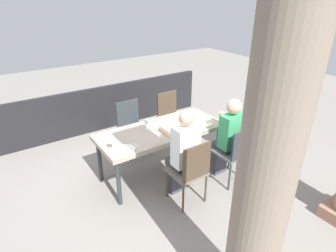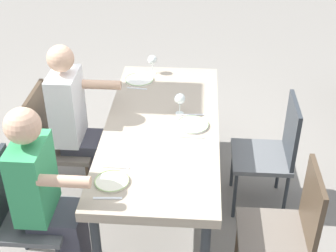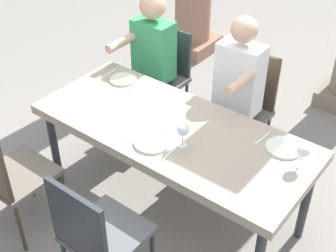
{
  "view_description": "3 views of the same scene",
  "coord_description": "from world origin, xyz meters",
  "px_view_note": "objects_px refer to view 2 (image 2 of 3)",
  "views": [
    {
      "loc": [
        2.02,
        3.18,
        2.62
      ],
      "look_at": [
        -0.07,
        0.09,
        0.83
      ],
      "focal_mm": 29.98,
      "sensor_mm": 36.0,
      "label": 1
    },
    {
      "loc": [
        -2.92,
        -0.25,
        2.62
      ],
      "look_at": [
        -0.13,
        -0.05,
        0.83
      ],
      "focal_mm": 51.23,
      "sensor_mm": 36.0,
      "label": 2
    },
    {
      "loc": [
        1.52,
        -2.01,
        2.62
      ],
      "look_at": [
        -0.01,
        -0.03,
        0.78
      ],
      "focal_mm": 50.31,
      "sensor_mm": 36.0,
      "label": 3
    }
  ],
  "objects_px": {
    "plate_2": "(139,80)",
    "plate_1": "(192,125)",
    "chair_west_north": "(21,212)",
    "plate_0": "(112,181)",
    "chair_mid_north": "(56,138)",
    "wine_glass_1": "(180,99)",
    "diner_man_white": "(77,122)",
    "chair_west_south": "(288,226)",
    "chair_mid_south": "(273,149)",
    "dining_table": "(162,133)",
    "wine_glass_2": "(152,60)",
    "diner_woman_green": "(46,194)"
  },
  "relations": [
    {
      "from": "plate_2",
      "to": "plate_1",
      "type": "bearing_deg",
      "value": -145.46
    },
    {
      "from": "chair_west_north",
      "to": "plate_0",
      "type": "bearing_deg",
      "value": -83.08
    },
    {
      "from": "chair_mid_north",
      "to": "plate_1",
      "type": "relative_size",
      "value": 3.99
    },
    {
      "from": "plate_0",
      "to": "plate_1",
      "type": "relative_size",
      "value": 0.9
    },
    {
      "from": "plate_1",
      "to": "wine_glass_1",
      "type": "height_order",
      "value": "wine_glass_1"
    },
    {
      "from": "chair_west_north",
      "to": "chair_mid_north",
      "type": "height_order",
      "value": "chair_mid_north"
    },
    {
      "from": "diner_man_white",
      "to": "plate_1",
      "type": "height_order",
      "value": "diner_man_white"
    },
    {
      "from": "plate_1",
      "to": "plate_2",
      "type": "relative_size",
      "value": 0.98
    },
    {
      "from": "chair_mid_north",
      "to": "plate_1",
      "type": "xyz_separation_m",
      "value": [
        -0.08,
        -1.06,
        0.22
      ]
    },
    {
      "from": "chair_west_south",
      "to": "diner_man_white",
      "type": "distance_m",
      "value": 1.71
    },
    {
      "from": "chair_mid_south",
      "to": "diner_man_white",
      "type": "relative_size",
      "value": 0.71
    },
    {
      "from": "dining_table",
      "to": "chair_west_north",
      "type": "height_order",
      "value": "chair_west_north"
    },
    {
      "from": "chair_west_north",
      "to": "plate_1",
      "type": "relative_size",
      "value": 3.86
    },
    {
      "from": "chair_west_north",
      "to": "diner_man_white",
      "type": "distance_m",
      "value": 0.86
    },
    {
      "from": "wine_glass_2",
      "to": "diner_woman_green",
      "type": "bearing_deg",
      "value": 162.61
    },
    {
      "from": "diner_woman_green",
      "to": "wine_glass_1",
      "type": "relative_size",
      "value": 7.68
    },
    {
      "from": "chair_mid_north",
      "to": "wine_glass_1",
      "type": "bearing_deg",
      "value": -84.77
    },
    {
      "from": "plate_2",
      "to": "chair_mid_north",
      "type": "bearing_deg",
      "value": 136.03
    },
    {
      "from": "wine_glass_2",
      "to": "dining_table",
      "type": "bearing_deg",
      "value": -169.88
    },
    {
      "from": "chair_west_south",
      "to": "wine_glass_1",
      "type": "relative_size",
      "value": 5.54
    },
    {
      "from": "plate_0",
      "to": "plate_1",
      "type": "distance_m",
      "value": 0.83
    },
    {
      "from": "chair_west_north",
      "to": "chair_west_south",
      "type": "xyz_separation_m",
      "value": [
        -0.0,
        -1.67,
        -0.01
      ]
    },
    {
      "from": "wine_glass_1",
      "to": "plate_2",
      "type": "height_order",
      "value": "wine_glass_1"
    },
    {
      "from": "dining_table",
      "to": "chair_mid_north",
      "type": "distance_m",
      "value": 0.85
    },
    {
      "from": "diner_man_white",
      "to": "plate_2",
      "type": "xyz_separation_m",
      "value": [
        0.6,
        -0.4,
        0.06
      ]
    },
    {
      "from": "chair_west_south",
      "to": "plate_2",
      "type": "bearing_deg",
      "value": 37.18
    },
    {
      "from": "wine_glass_1",
      "to": "plate_2",
      "type": "xyz_separation_m",
      "value": [
        0.52,
        0.37,
        -0.11
      ]
    },
    {
      "from": "chair_west_north",
      "to": "plate_2",
      "type": "height_order",
      "value": "chair_west_north"
    },
    {
      "from": "diner_man_white",
      "to": "wine_glass_2",
      "type": "bearing_deg",
      "value": -33.33
    },
    {
      "from": "diner_woman_green",
      "to": "plate_0",
      "type": "bearing_deg",
      "value": -79.59
    },
    {
      "from": "plate_1",
      "to": "wine_glass_2",
      "type": "height_order",
      "value": "wine_glass_2"
    },
    {
      "from": "dining_table",
      "to": "plate_0",
      "type": "xyz_separation_m",
      "value": [
        -0.67,
        0.25,
        0.07
      ]
    },
    {
      "from": "chair_west_south",
      "to": "wine_glass_2",
      "type": "relative_size",
      "value": 5.71
    },
    {
      "from": "chair_west_north",
      "to": "wine_glass_2",
      "type": "xyz_separation_m",
      "value": [
        1.59,
        -0.68,
        0.34
      ]
    },
    {
      "from": "chair_west_north",
      "to": "chair_west_south",
      "type": "relative_size",
      "value": 0.98
    },
    {
      "from": "wine_glass_2",
      "to": "plate_0",
      "type": "bearing_deg",
      "value": 176.26
    },
    {
      "from": "chair_mid_north",
      "to": "plate_1",
      "type": "height_order",
      "value": "chair_mid_north"
    },
    {
      "from": "chair_mid_south",
      "to": "diner_man_white",
      "type": "xyz_separation_m",
      "value": [
        0.0,
        1.49,
        0.17
      ]
    },
    {
      "from": "chair_west_south",
      "to": "chair_mid_south",
      "type": "bearing_deg",
      "value": -0.04
    },
    {
      "from": "dining_table",
      "to": "plate_0",
      "type": "bearing_deg",
      "value": 159.57
    },
    {
      "from": "diner_woman_green",
      "to": "plate_1",
      "type": "bearing_deg",
      "value": -49.19
    },
    {
      "from": "diner_man_white",
      "to": "plate_1",
      "type": "xyz_separation_m",
      "value": [
        -0.08,
        -0.87,
        0.06
      ]
    },
    {
      "from": "plate_2",
      "to": "chair_mid_south",
      "type": "bearing_deg",
      "value": -119.16
    },
    {
      "from": "chair_mid_south",
      "to": "plate_2",
      "type": "relative_size",
      "value": 3.84
    },
    {
      "from": "chair_mid_south",
      "to": "plate_1",
      "type": "relative_size",
      "value": 3.91
    },
    {
      "from": "chair_mid_south",
      "to": "wine_glass_2",
      "type": "bearing_deg",
      "value": 52.3
    },
    {
      "from": "chair_west_south",
      "to": "chair_mid_south",
      "type": "xyz_separation_m",
      "value": [
        0.83,
        -0.0,
        -0.01
      ]
    },
    {
      "from": "dining_table",
      "to": "diner_man_white",
      "type": "height_order",
      "value": "diner_man_white"
    },
    {
      "from": "diner_woman_green",
      "to": "diner_man_white",
      "type": "bearing_deg",
      "value": 0.07
    },
    {
      "from": "chair_mid_north",
      "to": "plate_0",
      "type": "bearing_deg",
      "value": -142.22
    }
  ]
}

